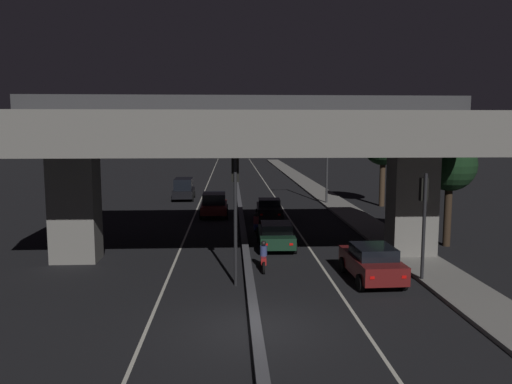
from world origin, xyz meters
The scene contains 19 objects.
ground_plane centered at (0.00, 0.00, 0.00)m, with size 200.00×200.00×0.00m, color black.
lane_line_left_inner centered at (-3.48, 35.00, 0.00)m, with size 0.12×126.00×0.00m, color beige.
lane_line_right_inner centered at (3.48, 35.00, 0.00)m, with size 0.12×126.00×0.00m, color beige.
median_divider centered at (0.00, 35.00, 0.13)m, with size 0.35×126.00×0.26m, color #4C4C51.
sidewalk_right centered at (8.26, 28.00, 0.08)m, with size 2.37×126.00×0.16m, color gray.
elevated_overpass centered at (0.00, 8.88, 5.91)m, with size 21.83×10.57×7.98m.
traffic_light_left_of_median centered at (-0.57, 4.63, 3.67)m, with size 0.30×0.49×5.40m.
traffic_light_right_of_median centered at (7.18, 4.64, 3.13)m, with size 0.30×0.49×4.57m.
street_lamp centered at (7.20, 26.74, 4.52)m, with size 1.98×0.32×7.66m.
car_dark_red_lead centered at (5.14, 4.85, 0.81)m, with size 2.05×4.12×1.55m.
car_dark_green_second centered at (1.66, 10.96, 0.73)m, with size 2.04×4.00×1.40m.
car_black_third centered at (1.98, 19.67, 0.75)m, with size 1.99×4.01×1.50m.
car_dark_red_lead_oncoming centered at (-1.98, 21.32, 0.90)m, with size 2.05×4.08×1.72m.
car_black_second_oncoming centered at (-5.05, 30.33, 1.02)m, with size 1.99×4.14×1.98m.
motorcycle_red_filtering_near centered at (0.71, 6.78, 0.58)m, with size 0.33×1.87×1.35m.
motorcycle_blue_filtering_mid centered at (0.79, 14.66, 0.58)m, with size 0.33×1.82×1.34m.
pedestrian_on_sidewalk centered at (8.82, 9.36, 0.97)m, with size 0.36×0.36×1.61m.
roadside_tree_kerbside_near centered at (11.07, 11.01, 4.40)m, with size 2.83×2.83×5.88m.
roadside_tree_kerbside_mid centered at (11.91, 25.54, 5.08)m, with size 3.40×3.40×6.84m.
Camera 1 is at (-0.77, -15.26, 6.30)m, focal length 35.00 mm.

